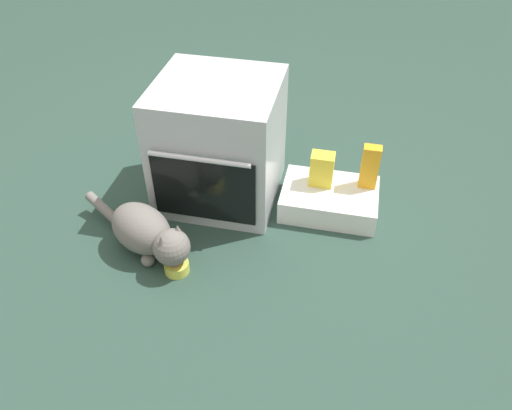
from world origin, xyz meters
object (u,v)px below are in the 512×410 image
oven (219,143)px  cat (147,232)px  juice_carton (370,167)px  snack_bag (322,169)px  food_bowl (177,266)px  pantry_cabinet (329,199)px

oven → cat: (-0.22, -0.52, -0.20)m
oven → juice_carton: oven is taller
oven → snack_bag: oven is taller
juice_carton → cat: bearing=-149.6°
food_bowl → snack_bag: bearing=47.6°
cat → snack_bag: size_ratio=3.72×
food_bowl → juice_carton: (0.82, 0.67, 0.22)m
food_bowl → cat: (-0.17, 0.09, 0.10)m
oven → food_bowl: size_ratio=5.66×
snack_bag → pantry_cabinet: bearing=-38.3°
cat → snack_bag: (0.75, 0.55, 0.09)m
pantry_cabinet → cat: 0.96m
cat → snack_bag: 0.94m
pantry_cabinet → snack_bag: (-0.06, 0.05, 0.15)m
oven → cat: size_ratio=0.98×
oven → juice_carton: (0.78, 0.06, -0.08)m
juice_carton → oven: bearing=-175.4°
food_bowl → oven: bearing=85.4°
juice_carton → food_bowl: bearing=-140.8°
food_bowl → cat: bearing=151.6°
oven → snack_bag: bearing=3.2°
pantry_cabinet → snack_bag: bearing=141.7°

